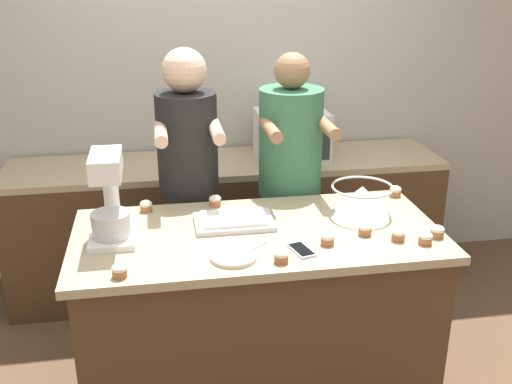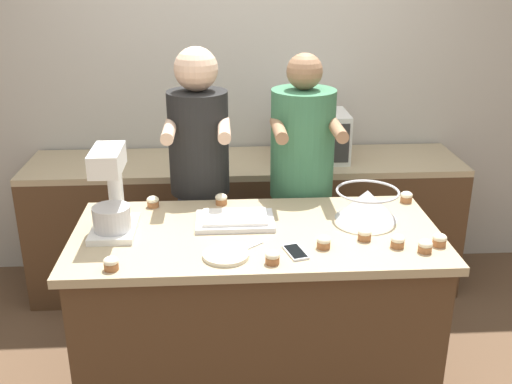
{
  "view_description": "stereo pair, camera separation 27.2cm",
  "coord_description": "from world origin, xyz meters",
  "px_view_note": "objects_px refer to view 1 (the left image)",
  "views": [
    {
      "loc": [
        -0.42,
        -2.47,
        2.11
      ],
      "look_at": [
        0.0,
        0.04,
        1.12
      ],
      "focal_mm": 42.0,
      "sensor_mm": 36.0,
      "label": 1
    },
    {
      "loc": [
        -0.15,
        -2.5,
        2.11
      ],
      "look_at": [
        0.0,
        0.04,
        1.12
      ],
      "focal_mm": 42.0,
      "sensor_mm": 36.0,
      "label": 2
    }
  ],
  "objects_px": {
    "knife": "(247,251)",
    "cupcake_7": "(119,271)",
    "cupcake_5": "(146,206)",
    "cell_phone": "(301,250)",
    "cupcake_1": "(215,201)",
    "mixing_bowl": "(362,199)",
    "cupcake_9": "(395,191)",
    "baking_tray": "(234,221)",
    "cupcake_3": "(437,231)",
    "small_plate": "(233,256)",
    "cupcake_2": "(328,239)",
    "stand_mixer": "(110,202)",
    "cupcake_8": "(426,238)",
    "person_left": "(190,195)",
    "cupcake_6": "(365,229)",
    "cupcake_0": "(281,256)",
    "microwave_oven": "(292,135)",
    "person_right": "(290,195)",
    "cupcake_4": "(398,235)"
  },
  "relations": [
    {
      "from": "baking_tray",
      "to": "microwave_oven",
      "type": "relative_size",
      "value": 0.82
    },
    {
      "from": "stand_mixer",
      "to": "cupcake_8",
      "type": "bearing_deg",
      "value": -11.84
    },
    {
      "from": "baking_tray",
      "to": "stand_mixer",
      "type": "bearing_deg",
      "value": -173.49
    },
    {
      "from": "cupcake_3",
      "to": "knife",
      "type": "bearing_deg",
      "value": -179.88
    },
    {
      "from": "stand_mixer",
      "to": "cupcake_3",
      "type": "distance_m",
      "value": 1.47
    },
    {
      "from": "knife",
      "to": "cupcake_5",
      "type": "bearing_deg",
      "value": 129.28
    },
    {
      "from": "cupcake_0",
      "to": "cupcake_9",
      "type": "bearing_deg",
      "value": 39.98
    },
    {
      "from": "knife",
      "to": "cupcake_7",
      "type": "relative_size",
      "value": 2.9
    },
    {
      "from": "baking_tray",
      "to": "cupcake_1",
      "type": "bearing_deg",
      "value": 104.81
    },
    {
      "from": "microwave_oven",
      "to": "cupcake_9",
      "type": "height_order",
      "value": "microwave_oven"
    },
    {
      "from": "stand_mixer",
      "to": "mixing_bowl",
      "type": "height_order",
      "value": "stand_mixer"
    },
    {
      "from": "cell_phone",
      "to": "cupcake_6",
      "type": "bearing_deg",
      "value": 18.94
    },
    {
      "from": "stand_mixer",
      "to": "cupcake_6",
      "type": "bearing_deg",
      "value": -7.68
    },
    {
      "from": "baking_tray",
      "to": "cupcake_6",
      "type": "distance_m",
      "value": 0.61
    },
    {
      "from": "cupcake_2",
      "to": "cupcake_9",
      "type": "relative_size",
      "value": 1.0
    },
    {
      "from": "baking_tray",
      "to": "cupcake_2",
      "type": "height_order",
      "value": "cupcake_2"
    },
    {
      "from": "person_right",
      "to": "cupcake_4",
      "type": "bearing_deg",
      "value": -68.24
    },
    {
      "from": "mixing_bowl",
      "to": "cupcake_9",
      "type": "bearing_deg",
      "value": 36.95
    },
    {
      "from": "cupcake_6",
      "to": "person_right",
      "type": "bearing_deg",
      "value": 104.87
    },
    {
      "from": "person_left",
      "to": "mixing_bowl",
      "type": "xyz_separation_m",
      "value": [
        0.81,
        -0.47,
        0.11
      ]
    },
    {
      "from": "cupcake_1",
      "to": "cupcake_6",
      "type": "xyz_separation_m",
      "value": [
        0.64,
        -0.46,
        0.0
      ]
    },
    {
      "from": "stand_mixer",
      "to": "cupcake_4",
      "type": "height_order",
      "value": "stand_mixer"
    },
    {
      "from": "cupcake_2",
      "to": "cupcake_3",
      "type": "relative_size",
      "value": 1.0
    },
    {
      "from": "baking_tray",
      "to": "cupcake_9",
      "type": "bearing_deg",
      "value": 13.62
    },
    {
      "from": "cupcake_8",
      "to": "cupcake_2",
      "type": "bearing_deg",
      "value": 171.29
    },
    {
      "from": "mixing_bowl",
      "to": "cupcake_3",
      "type": "xyz_separation_m",
      "value": [
        0.25,
        -0.32,
        -0.05
      ]
    },
    {
      "from": "cupcake_2",
      "to": "microwave_oven",
      "type": "bearing_deg",
      "value": 83.8
    },
    {
      "from": "mixing_bowl",
      "to": "cupcake_2",
      "type": "distance_m",
      "value": 0.4
    },
    {
      "from": "person_right",
      "to": "mixing_bowl",
      "type": "xyz_separation_m",
      "value": [
        0.25,
        -0.47,
        0.15
      ]
    },
    {
      "from": "small_plate",
      "to": "cupcake_4",
      "type": "height_order",
      "value": "cupcake_4"
    },
    {
      "from": "cupcake_3",
      "to": "small_plate",
      "type": "bearing_deg",
      "value": -176.89
    },
    {
      "from": "person_right",
      "to": "cupcake_7",
      "type": "relative_size",
      "value": 26.96
    },
    {
      "from": "mixing_bowl",
      "to": "cupcake_2",
      "type": "xyz_separation_m",
      "value": [
        -0.26,
        -0.31,
        -0.05
      ]
    },
    {
      "from": "mixing_bowl",
      "to": "cupcake_5",
      "type": "xyz_separation_m",
      "value": [
        -1.04,
        0.21,
        -0.05
      ]
    },
    {
      "from": "stand_mixer",
      "to": "cupcake_3",
      "type": "xyz_separation_m",
      "value": [
        1.44,
        -0.23,
        -0.15
      ]
    },
    {
      "from": "mixing_bowl",
      "to": "cupcake_1",
      "type": "distance_m",
      "value": 0.73
    },
    {
      "from": "cell_phone",
      "to": "cupcake_1",
      "type": "height_order",
      "value": "cupcake_1"
    },
    {
      "from": "cell_phone",
      "to": "cupcake_1",
      "type": "bearing_deg",
      "value": 118.81
    },
    {
      "from": "stand_mixer",
      "to": "small_plate",
      "type": "height_order",
      "value": "stand_mixer"
    },
    {
      "from": "cupcake_4",
      "to": "person_left",
      "type": "bearing_deg",
      "value": 137.94
    },
    {
      "from": "stand_mixer",
      "to": "small_plate",
      "type": "distance_m",
      "value": 0.6
    },
    {
      "from": "cell_phone",
      "to": "cupcake_7",
      "type": "bearing_deg",
      "value": -172.61
    },
    {
      "from": "person_right",
      "to": "cupcake_2",
      "type": "relative_size",
      "value": 26.96
    },
    {
      "from": "person_left",
      "to": "cupcake_6",
      "type": "relative_size",
      "value": 27.56
    },
    {
      "from": "person_left",
      "to": "cupcake_2",
      "type": "xyz_separation_m",
      "value": [
        0.55,
        -0.78,
        0.06
      ]
    },
    {
      "from": "knife",
      "to": "cupcake_6",
      "type": "distance_m",
      "value": 0.56
    },
    {
      "from": "microwave_oven",
      "to": "small_plate",
      "type": "height_order",
      "value": "microwave_oven"
    },
    {
      "from": "cupcake_0",
      "to": "cupcake_3",
      "type": "bearing_deg",
      "value": 9.07
    },
    {
      "from": "microwave_oven",
      "to": "cupcake_7",
      "type": "bearing_deg",
      "value": -124.43
    },
    {
      "from": "cupcake_0",
      "to": "cupcake_9",
      "type": "xyz_separation_m",
      "value": [
        0.75,
        0.63,
        0.0
      ]
    }
  ]
}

